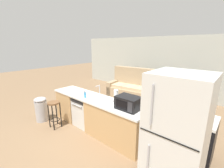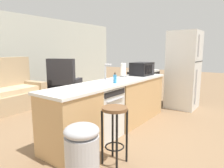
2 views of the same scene
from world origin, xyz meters
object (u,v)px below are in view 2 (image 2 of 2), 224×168
object	(u,v)px
armchair	(64,85)
microwave	(142,69)
soap_bottle	(115,79)
bar_stool	(115,123)
kettle	(137,67)
stove_range	(143,85)
paper_towel_roll	(123,70)
refrigerator	(183,70)
trash_bin	(82,159)
dishwasher	(101,112)

from	to	relation	value
armchair	microwave	bearing A→B (deg)	-94.45
soap_bottle	bar_stool	world-z (taller)	soap_bottle
kettle	stove_range	bearing A→B (deg)	-38.19
stove_range	armchair	size ratio (longest dim) A/B	0.75
microwave	kettle	xyz separation A→B (m)	(1.00, 0.68, -0.05)
microwave	paper_towel_roll	size ratio (longest dim) A/B	1.77
refrigerator	stove_range	bearing A→B (deg)	89.99
stove_range	refrigerator	bearing A→B (deg)	-90.01
microwave	trash_bin	distance (m)	2.80
kettle	bar_stool	bearing A→B (deg)	-155.65
trash_bin	soap_bottle	bearing A→B (deg)	22.97
microwave	soap_bottle	bearing A→B (deg)	-172.90
trash_bin	kettle	bearing A→B (deg)	21.40
soap_bottle	armchair	bearing A→B (deg)	63.96
refrigerator	kettle	distance (m)	1.24
stove_range	soap_bottle	bearing A→B (deg)	-163.69
stove_range	paper_towel_roll	bearing A→B (deg)	-167.23
refrigerator	soap_bottle	world-z (taller)	refrigerator
paper_towel_roll	soap_bottle	bearing A→B (deg)	-156.47
refrigerator	paper_towel_roll	xyz separation A→B (m)	(-1.65, 0.72, 0.09)
trash_bin	armchair	distance (m)	4.57
kettle	trash_bin	bearing A→B (deg)	-158.60
dishwasher	stove_range	size ratio (longest dim) A/B	0.93
kettle	bar_stool	size ratio (longest dim) A/B	0.28
soap_bottle	microwave	bearing A→B (deg)	7.10
stove_range	soap_bottle	distance (m)	2.56
microwave	kettle	world-z (taller)	microwave
bar_stool	armchair	bearing A→B (deg)	58.07
dishwasher	soap_bottle	bearing A→B (deg)	-39.29
refrigerator	bar_stool	world-z (taller)	refrigerator
soap_bottle	armchair	world-z (taller)	armchair
soap_bottle	kettle	bearing A→B (deg)	20.43
stove_range	microwave	xyz separation A→B (m)	(-1.16, -0.55, 0.59)
dishwasher	stove_range	xyz separation A→B (m)	(2.60, 0.55, 0.03)
paper_towel_roll	soap_bottle	size ratio (longest dim) A/B	1.60
stove_range	armchair	distance (m)	2.48
dishwasher	refrigerator	world-z (taller)	refrigerator
kettle	microwave	bearing A→B (deg)	-145.71
dishwasher	armchair	distance (m)	3.29
trash_bin	bar_stool	bearing A→B (deg)	6.70
stove_range	refrigerator	distance (m)	1.21
refrigerator	kettle	world-z (taller)	refrigerator
paper_towel_roll	bar_stool	size ratio (longest dim) A/B	0.38
trash_bin	armchair	xyz separation A→B (m)	(2.84, 3.58, -0.03)
kettle	armchair	xyz separation A→B (m)	(-0.78, 2.17, -0.64)
microwave	stove_range	bearing A→B (deg)	25.30
refrigerator	trash_bin	xyz separation A→B (m)	(-3.78, -0.19, -0.57)
stove_range	kettle	distance (m)	0.57
soap_bottle	dishwasher	bearing A→B (deg)	140.71
bar_stool	stove_range	bearing A→B (deg)	21.16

